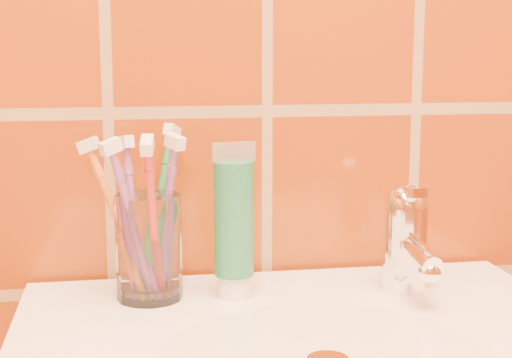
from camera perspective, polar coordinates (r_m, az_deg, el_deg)
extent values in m
cylinder|color=white|center=(0.84, -7.79, -4.93)|extent=(0.08, 0.08, 0.11)
cylinder|color=white|center=(0.85, -1.60, -7.74)|extent=(0.04, 0.04, 0.02)
cylinder|color=#196A42|center=(0.83, -1.62, -2.90)|extent=(0.04, 0.04, 0.12)
cube|color=beige|center=(0.82, -1.65, 1.99)|extent=(0.05, 0.01, 0.02)
cylinder|color=white|center=(0.88, 10.77, -5.00)|extent=(0.05, 0.05, 0.09)
sphere|color=white|center=(0.87, 10.87, -1.96)|extent=(0.05, 0.05, 0.05)
cylinder|color=white|center=(0.84, 11.68, -5.15)|extent=(0.02, 0.09, 0.03)
cube|color=white|center=(0.85, 11.19, -0.94)|extent=(0.02, 0.06, 0.01)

